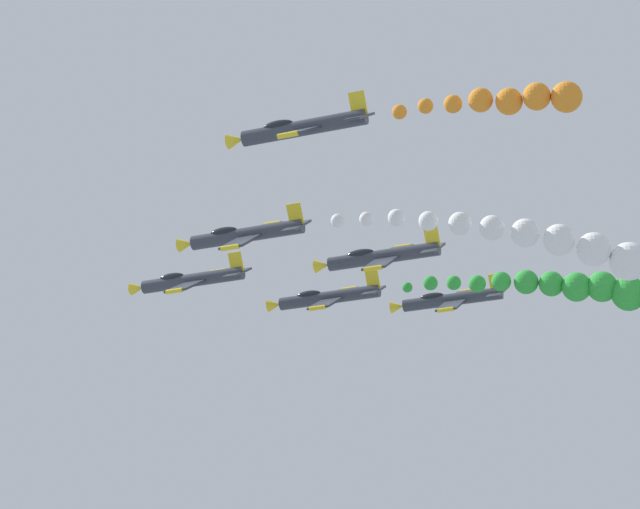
% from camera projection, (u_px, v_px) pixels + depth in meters
% --- Properties ---
extents(airplane_lead, '(8.39, 10.35, 5.22)m').
position_uv_depth(airplane_lead, '(191.00, 280.00, 108.74)').
color(airplane_lead, '#333842').
extents(airplane_left_inner, '(8.15, 10.35, 5.61)m').
position_uv_depth(airplane_left_inner, '(245.00, 235.00, 99.33)').
color(airplane_left_inner, '#333842').
extents(airplane_right_inner, '(8.44, 10.35, 5.12)m').
position_uv_depth(airplane_right_inner, '(327.00, 297.00, 113.34)').
color(airplane_right_inner, '#333842').
extents(smoke_trail_right_inner, '(4.13, 23.90, 5.68)m').
position_uv_depth(smoke_trail_right_inner, '(610.00, 291.00, 105.87)').
color(smoke_trail_right_inner, green).
extents(airplane_left_outer, '(8.27, 10.35, 5.41)m').
position_uv_depth(airplane_left_outer, '(381.00, 256.00, 102.86)').
color(airplane_left_outer, '#333842').
extents(airplane_right_outer, '(8.27, 10.35, 5.42)m').
position_uv_depth(airplane_right_outer, '(301.00, 128.00, 90.34)').
color(airplane_right_outer, '#333842').
extents(smoke_trail_right_outer, '(2.29, 12.53, 2.50)m').
position_uv_depth(smoke_trail_right_outer, '(516.00, 100.00, 85.54)').
color(smoke_trail_right_outer, orange).
extents(airplane_trailing, '(8.43, 10.35, 5.14)m').
position_uv_depth(airplane_trailing, '(450.00, 299.00, 117.14)').
color(airplane_trailing, '#333842').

